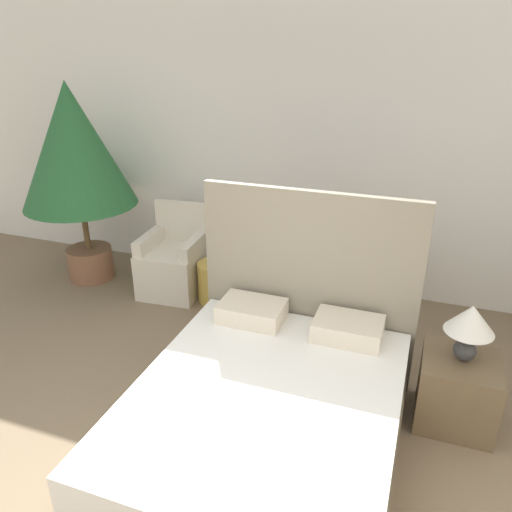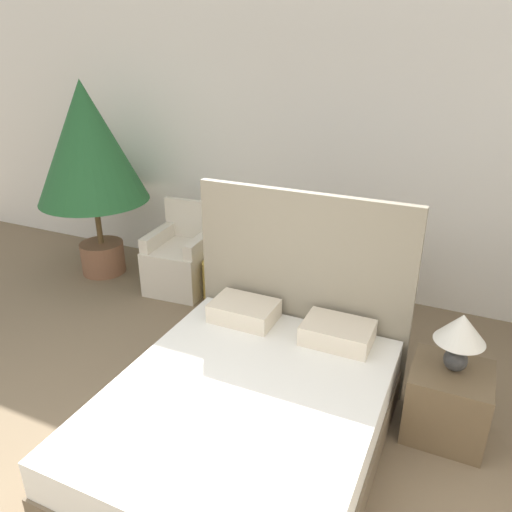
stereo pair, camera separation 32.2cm
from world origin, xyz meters
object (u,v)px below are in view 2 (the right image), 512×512
armchair_near_window_left (181,262)px  table_lamp (461,333)px  bed (250,409)px  side_table (220,280)px  potted_palm (88,148)px  armchair_near_window_right (266,279)px  nightstand (447,402)px

armchair_near_window_left → table_lamp: 2.96m
bed → armchair_near_window_left: bearing=132.8°
bed → table_lamp: (1.12, 0.68, 0.46)m
armchair_near_window_left → table_lamp: size_ratio=2.20×
armchair_near_window_left → side_table: 0.49m
armchair_near_window_left → potted_palm: size_ratio=0.43×
armchair_near_window_left → potted_palm: potted_palm is taller
bed → armchair_near_window_left: (-1.61, 1.73, -0.01)m
armchair_near_window_right → table_lamp: table_lamp is taller
bed → potted_palm: bearing=147.1°
bed → armchair_near_window_right: 1.85m
bed → armchair_near_window_right: bearing=110.5°
side_table → nightstand: bearing=-24.5°
armchair_near_window_left → armchair_near_window_right: 0.96m
potted_palm → side_table: bearing=-0.4°
armchair_near_window_right → nightstand: armchair_near_window_right is taller
table_lamp → side_table: size_ratio=1.00×
armchair_near_window_right → nightstand: size_ratio=1.77×
side_table → armchair_near_window_left: bearing=173.7°
bed → nightstand: size_ratio=3.97×
armchair_near_window_right → side_table: 0.49m
bed → armchair_near_window_right: size_ratio=2.24×
armchair_near_window_right → bed: bearing=-72.3°
nightstand → side_table: nightstand is taller
bed → potted_palm: 3.30m
bed → armchair_near_window_left: bed is taller
bed → side_table: size_ratio=4.91×
potted_palm → table_lamp: potted_palm is taller
bed → table_lamp: bearing=31.4°
bed → nightstand: (1.11, 0.66, -0.05)m
armchair_near_window_left → side_table: bearing=-10.6°
armchair_near_window_right → nightstand: 2.06m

